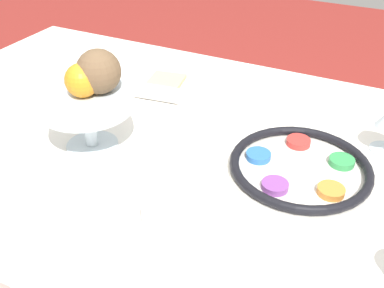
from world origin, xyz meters
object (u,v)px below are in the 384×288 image
at_px(seder_plate, 301,167).
at_px(cup_near, 159,215).
at_px(orange_fruit, 82,80).
at_px(coconut, 99,71).
at_px(fruit_stand, 87,107).
at_px(napkin_roll, 151,92).
at_px(bread_plate, 166,83).

distance_m(seder_plate, cup_near, 0.33).
distance_m(orange_fruit, coconut, 0.04).
relative_size(fruit_stand, cup_near, 3.34).
distance_m(seder_plate, napkin_roll, 0.48).
height_order(fruit_stand, bread_plate, fruit_stand).
relative_size(coconut, napkin_roll, 0.58).
bearing_deg(cup_near, coconut, -37.25).
xyz_separation_m(fruit_stand, bread_plate, (0.00, -0.35, -0.10)).
bearing_deg(fruit_stand, seder_plate, -165.64).
xyz_separation_m(seder_plate, coconut, (0.43, 0.09, 0.17)).
height_order(napkin_roll, cup_near, cup_near).
distance_m(seder_plate, bread_plate, 0.51).
bearing_deg(fruit_stand, orange_fruit, 52.57).
bearing_deg(seder_plate, napkin_roll, -17.94).
xyz_separation_m(fruit_stand, napkin_roll, (-0.00, -0.26, -0.08)).
distance_m(orange_fruit, bread_plate, 0.39).
bearing_deg(seder_plate, coconut, 11.24).
height_order(orange_fruit, napkin_roll, orange_fruit).
distance_m(seder_plate, fruit_stand, 0.48).
xyz_separation_m(seder_plate, fruit_stand, (0.45, 0.12, 0.09)).
bearing_deg(bread_plate, seder_plate, 152.59).
distance_m(fruit_stand, napkin_roll, 0.28).
xyz_separation_m(bread_plate, cup_near, (-0.27, 0.51, 0.02)).
relative_size(seder_plate, cup_near, 4.79).
relative_size(orange_fruit, cup_near, 1.19).
distance_m(orange_fruit, cup_near, 0.34).
height_order(orange_fruit, coconut, coconut).
bearing_deg(cup_near, napkin_roll, -57.74).
bearing_deg(bread_plate, orange_fruit, 90.03).
bearing_deg(bread_plate, napkin_roll, 91.75).
bearing_deg(orange_fruit, bread_plate, -89.97).
height_order(seder_plate, cup_near, cup_near).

